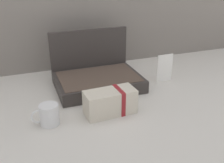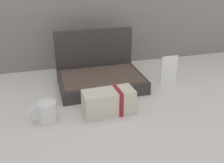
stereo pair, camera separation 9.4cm
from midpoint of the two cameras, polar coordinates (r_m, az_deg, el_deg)
The scene contains 5 objects.
ground_plane at distance 1.35m, azimuth 2.03°, elevation -4.48°, with size 6.00×6.00×0.00m, color beige.
open_suitcase at distance 1.51m, azimuth -0.93°, elevation 1.44°, with size 0.47×0.34×0.30m.
cream_toiletry_bag at distance 1.23m, azimuth 1.61°, elevation -4.46°, with size 0.24×0.12×0.12m.
coffee_mug at distance 1.19m, azimuth -11.73°, elevation -6.52°, with size 0.12×0.08×0.09m.
info_card_left at distance 1.57m, azimuth 13.95°, elevation 2.45°, with size 0.10×0.01×0.17m, color white.
Camera 2 is at (-0.32, -1.14, 0.65)m, focal length 42.27 mm.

